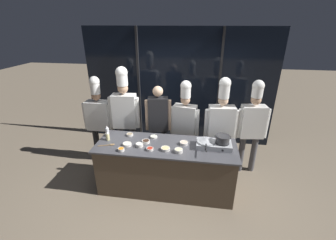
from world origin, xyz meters
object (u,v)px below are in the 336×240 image
(chef_head, at_px, (99,116))
(chef_line, at_px, (185,121))
(prep_bowl_soy_glaze, at_px, (146,141))
(person_guest, at_px, (158,119))
(chef_apprentice, at_px, (252,122))
(prep_bowl_mushrooms, at_px, (130,134))
(prep_bowl_chicken, at_px, (184,143))
(squeeze_bottle_clear, at_px, (107,131))
(prep_bowl_noodles, at_px, (179,150))
(prep_bowl_chili_flakes, at_px, (150,149))
(squeeze_bottle_oil, at_px, (108,136))
(portable_stove, at_px, (214,145))
(prep_bowl_carrots, at_px, (121,149))
(prep_bowl_bean_sprouts, at_px, (154,137))
(stock_pot, at_px, (223,139))
(prep_bowl_garlic, at_px, (127,144))
(serving_spoon_slotted, at_px, (110,145))
(prep_bowl_rice, at_px, (139,145))
(frying_pan, at_px, (206,140))
(prep_bowl_ginger, at_px, (165,149))
(chef_pastry, at_px, (221,123))
(chef_sous, at_px, (125,111))

(chef_head, bearing_deg, chef_line, 179.52)
(prep_bowl_soy_glaze, relative_size, person_guest, 0.08)
(chef_line, relative_size, chef_apprentice, 0.98)
(prep_bowl_mushrooms, bearing_deg, prep_bowl_chicken, -10.23)
(squeeze_bottle_clear, relative_size, prep_bowl_noodles, 1.48)
(person_guest, bearing_deg, prep_bowl_chili_flakes, 83.33)
(squeeze_bottle_oil, relative_size, chef_line, 0.09)
(portable_stove, height_order, chef_apprentice, chef_apprentice)
(portable_stove, bearing_deg, prep_bowl_carrots, -167.40)
(prep_bowl_bean_sprouts, relative_size, prep_bowl_mushrooms, 1.03)
(stock_pot, distance_m, prep_bowl_carrots, 1.64)
(prep_bowl_garlic, height_order, serving_spoon_slotted, prep_bowl_garlic)
(prep_bowl_rice, bearing_deg, prep_bowl_soy_glaze, 61.93)
(squeeze_bottle_clear, bearing_deg, portable_stove, -3.68)
(prep_bowl_rice, xyz_separation_m, serving_spoon_slotted, (-0.50, -0.03, -0.02))
(frying_pan, distance_m, prep_bowl_carrots, 1.38)
(chef_head, bearing_deg, frying_pan, 162.20)
(prep_bowl_rice, height_order, prep_bowl_ginger, prep_bowl_rice)
(prep_bowl_ginger, xyz_separation_m, serving_spoon_slotted, (-0.94, 0.02, -0.02))
(prep_bowl_bean_sprouts, bearing_deg, chef_head, 158.38)
(portable_stove, bearing_deg, prep_bowl_noodles, -156.89)
(prep_bowl_chicken, relative_size, chef_apprentice, 0.08)
(prep_bowl_rice, xyz_separation_m, chef_pastry, (1.36, 0.79, 0.14))
(prep_bowl_bean_sprouts, xyz_separation_m, prep_bowl_chicken, (0.55, -0.16, 0.01))
(chef_head, relative_size, person_guest, 1.08)
(stock_pot, bearing_deg, squeeze_bottle_oil, -179.45)
(prep_bowl_ginger, relative_size, person_guest, 0.09)
(prep_bowl_noodles, height_order, prep_bowl_mushrooms, prep_bowl_noodles)
(prep_bowl_ginger, relative_size, chef_line, 0.08)
(chef_sous, relative_size, chef_line, 1.12)
(prep_bowl_chicken, relative_size, prep_bowl_chili_flakes, 1.23)
(serving_spoon_slotted, bearing_deg, squeeze_bottle_oil, 121.34)
(prep_bowl_bean_sprouts, xyz_separation_m, person_guest, (-0.00, 0.46, 0.14))
(chef_apprentice, bearing_deg, chef_line, -5.38)
(portable_stove, bearing_deg, prep_bowl_chicken, 177.54)
(prep_bowl_garlic, bearing_deg, prep_bowl_bean_sprouts, 41.17)
(prep_bowl_carrots, height_order, chef_head, chef_head)
(stock_pot, bearing_deg, prep_bowl_chicken, 178.08)
(prep_bowl_ginger, relative_size, chef_pastry, 0.08)
(prep_bowl_soy_glaze, bearing_deg, prep_bowl_chili_flakes, -61.38)
(prep_bowl_carrots, relative_size, prep_bowl_mushrooms, 0.87)
(prep_bowl_chili_flakes, height_order, serving_spoon_slotted, prep_bowl_chili_flakes)
(frying_pan, height_order, person_guest, person_guest)
(squeeze_bottle_oil, bearing_deg, prep_bowl_garlic, -19.08)
(frying_pan, distance_m, squeeze_bottle_clear, 1.75)
(stock_pot, distance_m, chef_line, 0.94)
(prep_bowl_bean_sprouts, xyz_separation_m, prep_bowl_rice, (-0.17, -0.34, 0.01))
(stock_pot, xyz_separation_m, chef_head, (-2.41, 0.67, -0.03))
(portable_stove, relative_size, prep_bowl_garlic, 3.83)
(stock_pot, relative_size, chef_head, 0.14)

